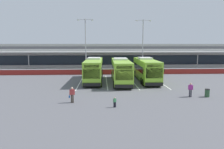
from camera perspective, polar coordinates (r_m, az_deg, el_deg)
The scene contains 16 objects.
ground_plane at distance 28.83m, azimuth 3.05°, elevation -3.97°, with size 200.00×200.00×0.00m, color #56565B.
terminal_building at distance 55.12m, azimuth 0.23°, elevation 4.96°, with size 70.00×13.00×6.00m.
red_barrier_wall at distance 43.00m, azimuth 1.10°, elevation 0.79°, with size 60.00×0.40×1.10m.
coach_bus_leftmost at distance 35.16m, azimuth -4.78°, elevation 1.15°, with size 3.05×12.20×3.78m.
coach_bus_left_centre at distance 33.86m, azimuth 2.36°, elevation 0.90°, with size 3.05×12.20×3.78m.
coach_bus_centre at distance 35.80m, azimuth 8.95°, elevation 1.20°, with size 3.05×12.20×3.78m.
bay_stripe_far_west at distance 34.74m, azimuth -8.37°, elevation -1.97°, with size 0.14×13.00×0.01m, color silver.
bay_stripe_west at distance 34.59m, azimuth -1.43°, elevation -1.93°, with size 0.14×13.00×0.01m, color silver.
bay_stripe_mid_west at distance 34.94m, azimuth 5.48°, elevation -1.86°, with size 0.14×13.00×0.01m, color silver.
bay_stripe_centre at distance 35.78m, azimuth 12.15°, elevation -1.77°, with size 0.14×13.00×0.01m, color silver.
pedestrian_with_handbag at distance 22.68m, azimuth -10.51°, elevation -5.20°, with size 0.63×0.30×1.62m.
pedestrian_in_dark_coat at distance 26.28m, azimuth 20.00°, elevation -3.69°, with size 0.53×0.39×1.62m.
pedestrian_child at distance 20.76m, azimuth 0.73°, elevation -7.21°, with size 0.32×0.22×1.00m.
lamp_post_west at distance 44.52m, azimuth -6.98°, elevation 8.38°, with size 3.24×0.28×11.00m.
lamp_post_centre at distance 46.11m, azimuth 8.12°, elevation 8.34°, with size 3.24×0.28×11.00m.
litter_bin at distance 27.04m, azimuth 23.82°, elevation -4.45°, with size 0.54×0.54×0.93m.
Camera 1 is at (-2.90, -28.05, 6.01)m, focal length 34.67 mm.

